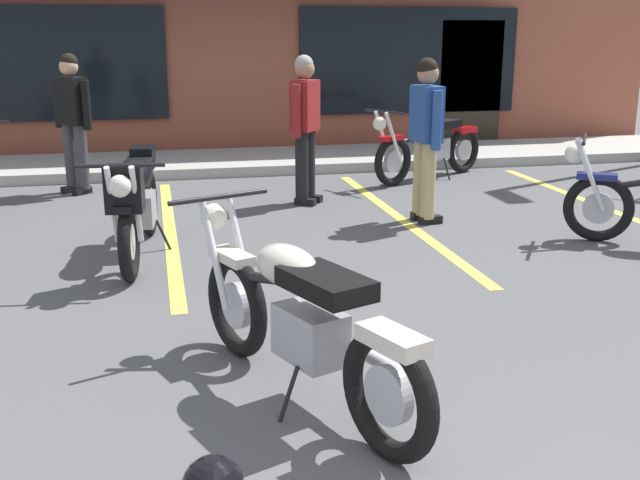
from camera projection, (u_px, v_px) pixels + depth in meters
The scene contains 10 objects.
ground_plane at pixel (379, 348), 4.80m from camera, with size 80.00×80.00×0.00m, color #515154.
sidewalk_kerb at pixel (246, 161), 11.25m from camera, with size 22.00×1.80×0.14m, color #A8A59E.
brick_storefront_building at pixel (218, 41), 14.67m from camera, with size 14.53×6.72×3.46m.
painted_stall_lines at pixel (288, 224), 7.88m from camera, with size 7.35×4.80×0.01m.
motorcycle_foreground_classic at pixel (300, 317), 4.04m from camera, with size 1.10×2.00×0.98m.
motorcycle_black_cruiser at pixel (137, 200), 6.54m from camera, with size 0.69×2.11×0.98m.
motorcycle_green_cafe_racer at pixel (429, 145), 10.15m from camera, with size 1.90×1.29×0.98m.
person_in_black_shirt at pixel (305, 121), 8.59m from camera, with size 0.43×0.55×1.68m.
person_in_shorts_foreground at pixel (426, 131), 7.73m from camera, with size 0.30×0.61×1.68m.
person_near_building at pixel (73, 115), 9.16m from camera, with size 0.50×0.49×1.68m.
Camera 1 is at (-1.32, -0.93, 1.93)m, focal length 42.83 mm.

